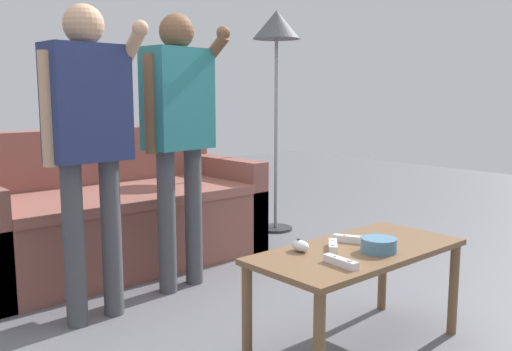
% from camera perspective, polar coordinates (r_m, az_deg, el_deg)
% --- Properties ---
extents(ground_plane, '(12.00, 12.00, 0.00)m').
position_cam_1_polar(ground_plane, '(2.68, 3.41, -16.29)').
color(ground_plane, slate).
extents(couch, '(1.87, 0.93, 0.88)m').
position_cam_1_polar(couch, '(3.79, -14.48, -4.17)').
color(couch, brown).
rests_on(couch, ground).
extents(coffee_table, '(0.99, 0.47, 0.46)m').
position_cam_1_polar(coffee_table, '(2.46, 10.51, -8.88)').
color(coffee_table, brown).
rests_on(coffee_table, ground).
extents(snack_bowl, '(0.15, 0.15, 0.06)m').
position_cam_1_polar(snack_bowl, '(2.40, 12.61, -7.04)').
color(snack_bowl, teal).
rests_on(snack_bowl, coffee_table).
extents(game_remote_nunchuk, '(0.06, 0.09, 0.05)m').
position_cam_1_polar(game_remote_nunchuk, '(2.36, 4.62, -7.27)').
color(game_remote_nunchuk, white).
rests_on(game_remote_nunchuk, coffee_table).
extents(floor_lamp, '(0.38, 0.38, 1.77)m').
position_cam_1_polar(floor_lamp, '(4.49, 2.14, 14.01)').
color(floor_lamp, '#2D2D33').
rests_on(floor_lamp, ground).
extents(player_center, '(0.48, 0.31, 1.55)m').
position_cam_1_polar(player_center, '(3.12, -8.01, 5.77)').
color(player_center, '#47474C').
rests_on(player_center, ground).
extents(player_left, '(0.46, 0.32, 1.53)m').
position_cam_1_polar(player_left, '(2.74, -16.97, 4.84)').
color(player_left, '#47474C').
rests_on(player_left, ground).
extents(game_remote_wand_near, '(0.13, 0.13, 0.03)m').
position_cam_1_polar(game_remote_wand_near, '(2.40, 7.98, -7.23)').
color(game_remote_wand_near, white).
rests_on(game_remote_wand_near, coffee_table).
extents(game_remote_wand_far, '(0.11, 0.16, 0.03)m').
position_cam_1_polar(game_remote_wand_far, '(2.53, 9.84, -6.50)').
color(game_remote_wand_far, white).
rests_on(game_remote_wand_far, coffee_table).
extents(game_remote_wand_spare, '(0.05, 0.17, 0.03)m').
position_cam_1_polar(game_remote_wand_spare, '(2.19, 8.76, -8.84)').
color(game_remote_wand_spare, white).
rests_on(game_remote_wand_spare, coffee_table).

